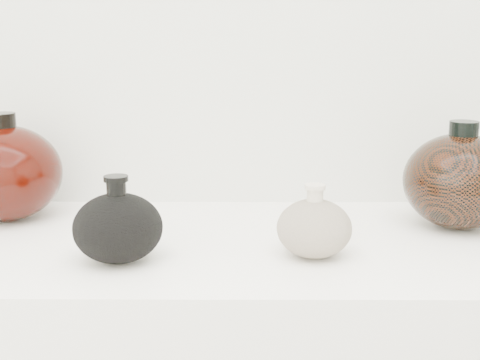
{
  "coord_description": "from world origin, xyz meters",
  "views": [
    {
      "loc": [
        -0.0,
        -0.1,
        1.24
      ],
      "look_at": [
        -0.01,
        0.92,
        1.01
      ],
      "focal_mm": 50.0,
      "sensor_mm": 36.0,
      "label": 1
    }
  ],
  "objects_px": {
    "left_round_pot": "(5,172)",
    "right_round_pot": "(460,181)",
    "cream_gourd_vase": "(314,228)",
    "black_gourd_vase": "(118,227)"
  },
  "relations": [
    {
      "from": "black_gourd_vase",
      "to": "cream_gourd_vase",
      "type": "height_order",
      "value": "black_gourd_vase"
    },
    {
      "from": "cream_gourd_vase",
      "to": "left_round_pot",
      "type": "distance_m",
      "value": 0.58
    },
    {
      "from": "black_gourd_vase",
      "to": "cream_gourd_vase",
      "type": "distance_m",
      "value": 0.29
    },
    {
      "from": "left_round_pot",
      "to": "right_round_pot",
      "type": "relative_size",
      "value": 1.09
    },
    {
      "from": "left_round_pot",
      "to": "right_round_pot",
      "type": "height_order",
      "value": "left_round_pot"
    },
    {
      "from": "black_gourd_vase",
      "to": "left_round_pot",
      "type": "distance_m",
      "value": 0.34
    },
    {
      "from": "left_round_pot",
      "to": "black_gourd_vase",
      "type": "bearing_deg",
      "value": -42.87
    },
    {
      "from": "cream_gourd_vase",
      "to": "right_round_pot",
      "type": "distance_m",
      "value": 0.31
    },
    {
      "from": "cream_gourd_vase",
      "to": "black_gourd_vase",
      "type": "bearing_deg",
      "value": -175.4
    },
    {
      "from": "cream_gourd_vase",
      "to": "left_round_pot",
      "type": "relative_size",
      "value": 0.62
    }
  ]
}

